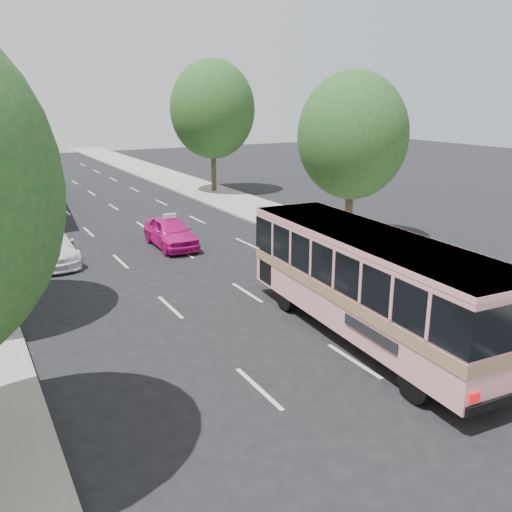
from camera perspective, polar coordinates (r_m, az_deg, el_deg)
ground at (r=15.78m, az=2.75°, el=-8.87°), size 120.00×120.00×0.00m
sidewalk_right at (r=36.51m, az=-2.48°, el=5.84°), size 4.00×90.00×0.12m
tree_right_near at (r=25.91m, az=10.36°, el=12.75°), size 5.10×5.10×7.95m
tree_right_far at (r=39.70m, az=-4.47°, el=15.46°), size 6.00×6.00×9.35m
pink_bus at (r=15.54m, az=11.85°, el=-1.98°), size 3.09×9.81×3.09m
pink_taxi at (r=25.48m, az=-8.98°, el=2.49°), size 1.73×4.12×1.39m
white_pickup at (r=24.50m, az=-20.96°, el=1.01°), size 2.00×4.78×1.38m
tour_coach_front at (r=35.40m, az=-24.13°, el=7.84°), size 4.18×13.20×3.88m
taxi_roof_sign at (r=25.30m, az=-9.06°, el=4.22°), size 0.55×0.19×0.18m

